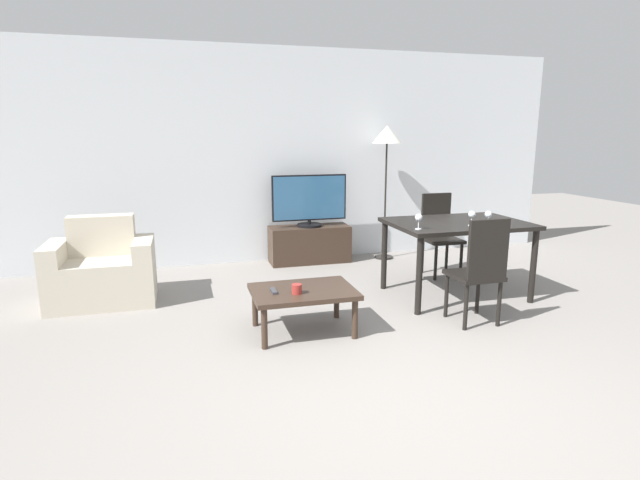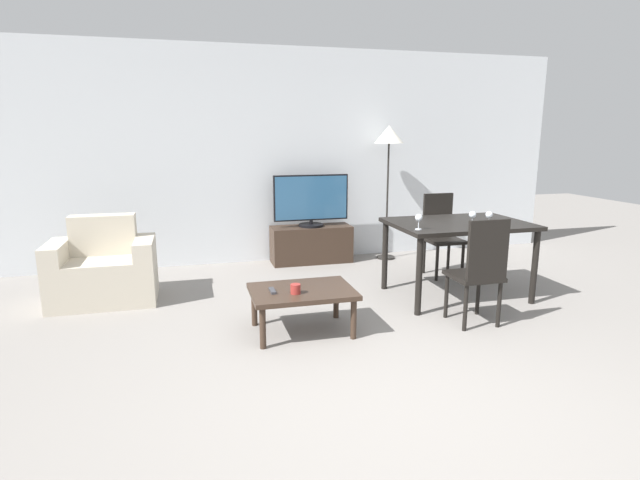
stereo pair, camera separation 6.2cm
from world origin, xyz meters
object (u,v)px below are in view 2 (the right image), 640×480
at_px(tv, 311,201).
at_px(cup_white_near, 296,289).
at_px(armchair, 104,271).
at_px(dining_chair_far, 441,231).
at_px(coffee_table, 302,294).
at_px(dining_table, 458,230).
at_px(dining_chair_near, 480,268).
at_px(tv_stand, 311,244).
at_px(remote_primary, 272,291).
at_px(wine_glass_center, 489,216).
at_px(wine_glass_left, 473,216).
at_px(floor_lamp, 389,141).
at_px(wine_glass_right, 419,219).

bearing_deg(tv, cup_white_near, -106.85).
relative_size(armchair, dining_chair_far, 1.03).
bearing_deg(dining_chair_far, coffee_table, -146.38).
xyz_separation_m(dining_table, dining_chair_near, (-0.24, -0.78, -0.17)).
xyz_separation_m(tv_stand, dining_chair_far, (1.34, -0.94, 0.28)).
height_order(coffee_table, remote_primary, remote_primary).
relative_size(coffee_table, dining_table, 0.63).
height_order(armchair, remote_primary, armchair).
height_order(tv, dining_chair_far, tv).
distance_m(remote_primary, wine_glass_center, 2.21).
height_order(dining_chair_far, wine_glass_left, dining_chair_far).
height_order(armchair, tv, tv).
xyz_separation_m(armchair, cup_white_near, (1.65, -1.37, 0.10)).
bearing_deg(tv_stand, floor_lamp, -3.79).
bearing_deg(floor_lamp, dining_chair_far, -69.67).
bearing_deg(dining_chair_far, tv, 144.99).
xyz_separation_m(tv, dining_chair_near, (0.87, -2.50, -0.28)).
distance_m(dining_chair_far, floor_lamp, 1.38).
bearing_deg(remote_primary, wine_glass_left, 8.43).
height_order(tv, dining_table, tv).
height_order(coffee_table, dining_chair_near, dining_chair_near).
bearing_deg(cup_white_near, dining_chair_far, 34.56).
xyz_separation_m(wine_glass_center, wine_glass_right, (-0.72, 0.01, 0.00)).
distance_m(armchair, tv_stand, 2.55).
bearing_deg(dining_chair_near, coffee_table, 170.39).
distance_m(dining_chair_near, remote_primary, 1.77).
distance_m(tv, wine_glass_left, 2.25).
height_order(floor_lamp, wine_glass_center, floor_lamp).
bearing_deg(tv, wine_glass_left, -60.68).
bearing_deg(tv_stand, dining_table, -57.39).
bearing_deg(wine_glass_center, dining_chair_far, 85.46).
distance_m(coffee_table, wine_glass_center, 1.98).
relative_size(armchair, tv, 1.02).
distance_m(armchair, wine_glass_right, 3.11).
distance_m(remote_primary, wine_glass_left, 2.07).
height_order(dining_table, remote_primary, dining_table).
relative_size(remote_primary, wine_glass_left, 1.03).
height_order(armchair, dining_table, armchair).
bearing_deg(dining_chair_near, armchair, 154.64).
bearing_deg(floor_lamp, wine_glass_left, -87.38).
distance_m(coffee_table, floor_lamp, 2.99).
distance_m(dining_table, dining_chair_near, 0.83).
bearing_deg(dining_table, floor_lamp, 93.01).
height_order(dining_chair_near, floor_lamp, floor_lamp).
bearing_deg(dining_chair_near, wine_glass_left, 66.43).
height_order(tv, wine_glass_left, tv).
bearing_deg(armchair, dining_chair_near, -25.36).
bearing_deg(wine_glass_center, dining_chair_near, -127.88).
bearing_deg(wine_glass_left, floor_lamp, 92.62).
bearing_deg(tv_stand, coffee_table, -105.74).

